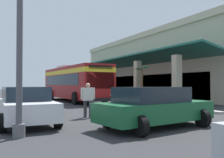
{
  "coord_description": "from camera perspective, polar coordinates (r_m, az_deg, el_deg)",
  "views": [
    {
      "loc": [
        22.96,
        -7.75,
        1.57
      ],
      "look_at": [
        3.79,
        1.84,
        2.02
      ],
      "focal_mm": 39.89,
      "sensor_mm": 36.0,
      "label": 1
    }
  ],
  "objects": [
    {
      "name": "parked_sedan_white",
      "position": [
        10.48,
        -19.23,
        -5.63
      ],
      "size": [
        4.41,
        2.04,
        1.47
      ],
      "color": "silver",
      "rests_on": "ground"
    },
    {
      "name": "parked_sedan_green",
      "position": [
        9.16,
        9.72,
        -6.33
      ],
      "size": [
        2.84,
        4.61,
        1.47
      ],
      "color": "#195933",
      "rests_on": "ground"
    },
    {
      "name": "curb_strip",
      "position": [
        28.01,
        -3.26,
        -4.29
      ],
      "size": [
        33.16,
        0.5,
        0.12
      ],
      "primitive_type": "cube",
      "color": "#9E998E",
      "rests_on": "ground"
    },
    {
      "name": "pedestrian",
      "position": [
        11.77,
        -5.55,
        -4.43
      ],
      "size": [
        0.47,
        0.65,
        1.63
      ],
      "color": "#38383D",
      "rests_on": "ground"
    },
    {
      "name": "transit_bus",
      "position": [
        23.27,
        -8.7,
        -0.5
      ],
      "size": [
        11.31,
        3.15,
        3.34
      ],
      "color": "maroon",
      "rests_on": "ground"
    },
    {
      "name": "ground",
      "position": [
        27.89,
        7.88,
        -4.42
      ],
      "size": [
        120.0,
        120.0,
        0.0
      ],
      "primitive_type": "plane",
      "color": "#2D2D30"
    },
    {
      "name": "plaza_building",
      "position": [
        33.06,
        12.27,
        2.61
      ],
      "size": [
        27.93,
        13.42,
        7.5
      ],
      "color": "#B2A88E",
      "rests_on": "ground"
    },
    {
      "name": "potted_palm",
      "position": [
        22.65,
        6.92,
        -3.36
      ],
      "size": [
        1.85,
        1.81,
        3.21
      ],
      "color": "#4C4742",
      "rests_on": "ground"
    }
  ]
}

